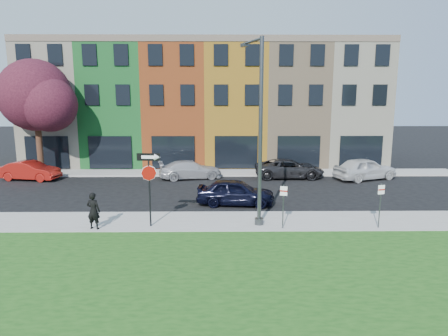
{
  "coord_description": "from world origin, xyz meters",
  "views": [
    {
      "loc": [
        -1.31,
        -15.33,
        6.14
      ],
      "look_at": [
        -1.09,
        4.0,
        2.5
      ],
      "focal_mm": 32.0,
      "sensor_mm": 36.0,
      "label": 1
    }
  ],
  "objects_px": {
    "stop_sign": "(149,175)",
    "street_lamp": "(259,133)",
    "sedan_near": "(236,192)",
    "man": "(93,211)"
  },
  "relations": [
    {
      "from": "stop_sign",
      "to": "street_lamp",
      "type": "distance_m",
      "value": 5.3
    },
    {
      "from": "sedan_near",
      "to": "stop_sign",
      "type": "bearing_deg",
      "value": 139.46
    },
    {
      "from": "man",
      "to": "sedan_near",
      "type": "height_order",
      "value": "man"
    },
    {
      "from": "stop_sign",
      "to": "sedan_near",
      "type": "height_order",
      "value": "stop_sign"
    },
    {
      "from": "stop_sign",
      "to": "man",
      "type": "distance_m",
      "value": 2.94
    },
    {
      "from": "stop_sign",
      "to": "sedan_near",
      "type": "distance_m",
      "value": 5.93
    },
    {
      "from": "stop_sign",
      "to": "sedan_near",
      "type": "relative_size",
      "value": 0.76
    },
    {
      "from": "street_lamp",
      "to": "man",
      "type": "bearing_deg",
      "value": 168.31
    },
    {
      "from": "stop_sign",
      "to": "man",
      "type": "relative_size",
      "value": 2.01
    },
    {
      "from": "stop_sign",
      "to": "street_lamp",
      "type": "relative_size",
      "value": 0.4
    }
  ]
}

